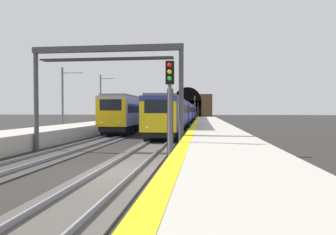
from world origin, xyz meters
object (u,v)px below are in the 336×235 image
(catenary_mast_near, at_px, (101,100))
(catenary_mast_far, at_px, (63,100))
(railway_signal_far, at_px, (198,109))
(railway_signal_near, at_px, (170,102))
(overhead_signal_gantry, at_px, (106,70))
(train_main_approaching, at_px, (186,112))
(railway_signal_mid, at_px, (195,107))
(train_adjacent_platform, at_px, (160,112))

(catenary_mast_near, xyz_separation_m, catenary_mast_far, (-11.77, -0.01, -0.33))
(railway_signal_far, height_order, catenary_mast_near, catenary_mast_near)
(railway_signal_near, height_order, overhead_signal_gantry, overhead_signal_gantry)
(railway_signal_near, bearing_deg, catenary_mast_far, -141.19)
(train_main_approaching, xyz_separation_m, catenary_mast_far, (-28.81, 11.43, 1.48))
(overhead_signal_gantry, distance_m, catenary_mast_far, 15.50)
(catenary_mast_far, bearing_deg, overhead_signal_gantry, -144.43)
(catenary_mast_far, bearing_deg, railway_signal_far, -10.26)
(railway_signal_mid, bearing_deg, train_main_approaching, -119.47)
(railway_signal_near, height_order, railway_signal_far, railway_signal_far)
(catenary_mast_near, bearing_deg, catenary_mast_far, -179.97)
(overhead_signal_gantry, bearing_deg, catenary_mast_near, 20.28)
(railway_signal_far, bearing_deg, catenary_mast_near, -12.18)
(train_main_approaching, distance_m, train_adjacent_platform, 5.32)
(train_adjacent_platform, xyz_separation_m, catenary_mast_near, (-14.97, 6.54, 1.69))
(railway_signal_far, bearing_deg, railway_signal_near, 0.00)
(train_adjacent_platform, bearing_deg, catenary_mast_far, -13.92)
(railway_signal_near, bearing_deg, overhead_signal_gantry, -132.55)
(train_adjacent_platform, bearing_deg, train_main_approaching, 112.71)
(railway_signal_near, distance_m, catenary_mast_far, 21.19)
(railway_signal_mid, height_order, catenary_mast_far, catenary_mast_far)
(train_adjacent_platform, xyz_separation_m, catenary_mast_far, (-26.74, 6.54, 1.35))
(overhead_signal_gantry, bearing_deg, catenary_mast_far, 35.57)
(railway_signal_near, bearing_deg, catenary_mast_near, -154.84)
(catenary_mast_near, height_order, catenary_mast_far, catenary_mast_near)
(railway_signal_mid, xyz_separation_m, catenary_mast_far, (-27.77, 13.27, 0.39))
(railway_signal_far, bearing_deg, overhead_signal_gantry, -2.86)
(train_main_approaching, relative_size, railway_signal_mid, 13.71)
(train_main_approaching, distance_m, railway_signal_mid, 2.37)
(train_adjacent_platform, height_order, overhead_signal_gantry, overhead_signal_gantry)
(overhead_signal_gantry, xyz_separation_m, catenary_mast_near, (24.34, 8.99, -0.94))
(train_adjacent_platform, xyz_separation_m, railway_signal_mid, (1.03, -6.73, 0.96))
(railway_signal_near, xyz_separation_m, railway_signal_far, (89.78, 0.00, 0.22))
(catenary_mast_far, bearing_deg, railway_signal_mid, -25.54)
(train_adjacent_platform, relative_size, railway_signal_mid, 11.48)
(train_main_approaching, bearing_deg, catenary_mast_near, -34.21)
(overhead_signal_gantry, relative_size, catenary_mast_far, 1.31)
(railway_signal_near, relative_size, catenary_mast_near, 0.61)
(railway_signal_far, relative_size, catenary_mast_far, 0.75)
(train_main_approaching, relative_size, catenary_mast_far, 10.48)
(overhead_signal_gantry, bearing_deg, railway_signal_mid, -6.06)
(train_adjacent_platform, relative_size, railway_signal_far, 11.67)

